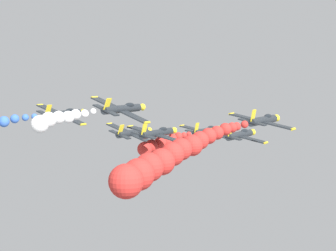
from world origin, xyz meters
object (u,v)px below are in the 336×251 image
Objects in this scene: airplane_lead at (207,131)px; airplane_left_outer at (157,133)px; airplane_trailing at (263,120)px; airplane_left_inner at (133,133)px; airplane_right_inner at (240,135)px; airplane_right_outer at (63,114)px; airplane_high_slot at (123,109)px.

airplane_left_outer reaches higher than airplane_lead.
airplane_left_outer is 1.00× the size of airplane_trailing.
airplane_trailing is at bearing -46.39° from airplane_lead.
airplane_trailing reaches higher than airplane_left_inner.
airplane_left_inner is at bearing -132.80° from airplane_lead.
airplane_right_outer reaches higher than airplane_right_inner.
airplane_high_slot is (-10.01, -18.85, 4.77)m from airplane_right_inner.
airplane_right_outer is at bearing -136.14° from airplane_lead.
airplane_left_inner is 27.57m from airplane_trailing.
airplane_right_inner is 29.13m from airplane_right_outer.
airplane_left_inner is at bearing 162.72° from airplane_trailing.
airplane_right_outer is 1.00× the size of airplane_high_slot.
airplane_trailing is (26.11, -8.12, 3.53)m from airplane_left_inner.
airplane_lead is 1.00× the size of airplane_left_inner.
airplane_lead is at bearing 88.80° from airplane_high_slot.
airplane_left_inner is at bearing 116.81° from airplane_high_slot.
airplane_left_inner is 12.06m from airplane_right_outer.
airplane_trailing reaches higher than airplane_lead.
airplane_right_inner is at bearing 42.64° from airplane_left_outer.
airplane_trailing is 19.70m from airplane_high_slot.
airplane_left_outer is at bearing 1.23° from airplane_right_outer.
airplane_left_outer reaches higher than airplane_right_inner.
airplane_high_slot reaches higher than airplane_right_inner.
airplane_trailing is at bearing -53.20° from airplane_right_inner.
airplane_lead is 1.00× the size of airplane_right_inner.
airplane_right_inner reaches higher than airplane_left_inner.
airplane_lead is 24.99m from airplane_trailing.
airplane_right_outer is (-8.87, -7.44, 3.35)m from airplane_left_inner.
airplane_high_slot is at bearing -63.19° from airplane_left_inner.
airplane_right_inner is 21.87m from airplane_high_slot.
airplane_left_outer is at bearing 89.27° from airplane_high_slot.
airplane_left_outer is at bearing -91.47° from airplane_lead.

